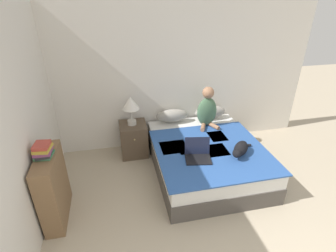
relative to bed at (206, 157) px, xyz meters
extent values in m
cube|color=silver|center=(-0.30, 1.04, 1.02)|extent=(5.01, 0.05, 2.55)
cube|color=silver|center=(-2.33, -0.85, 1.02)|extent=(0.05, 4.75, 2.55)
cube|color=#4C4742|center=(0.00, 0.01, -0.11)|extent=(1.58, 1.95, 0.27)
cube|color=silver|center=(0.00, 0.01, 0.13)|extent=(1.55, 1.92, 0.21)
cube|color=#2D569E|center=(0.00, -0.19, 0.25)|extent=(1.62, 1.56, 0.02)
cube|color=#5B9384|center=(0.24, 0.18, 0.25)|extent=(0.26, 0.33, 0.01)
cube|color=#5B9384|center=(0.05, -0.20, 0.25)|extent=(0.37, 0.34, 0.01)
cube|color=#5B9384|center=(-0.28, -0.06, 0.25)|extent=(0.39, 0.33, 0.01)
cube|color=#5B9384|center=(-0.52, 0.01, 0.25)|extent=(0.39, 0.37, 0.01)
ellipsoid|color=gray|center=(-0.35, 0.84, 0.37)|extent=(0.57, 0.22, 0.23)
ellipsoid|color=gray|center=(0.36, 0.84, 0.37)|extent=(0.57, 0.22, 0.23)
ellipsoid|color=#476B4C|center=(0.19, 0.59, 0.51)|extent=(0.34, 0.19, 0.51)
sphere|color=#9E7051|center=(0.19, 0.59, 0.85)|extent=(0.20, 0.20, 0.20)
cylinder|color=#9E7051|center=(0.10, 0.47, 0.29)|extent=(0.16, 0.25, 0.07)
cylinder|color=#9E7051|center=(0.29, 0.47, 0.29)|extent=(0.16, 0.25, 0.07)
ellipsoid|color=black|center=(0.37, -0.37, 0.34)|extent=(0.37, 0.38, 0.18)
sphere|color=black|center=(0.24, -0.51, 0.37)|extent=(0.12, 0.12, 0.12)
cone|color=black|center=(0.27, -0.53, 0.42)|extent=(0.05, 0.05, 0.05)
cone|color=black|center=(0.22, -0.49, 0.42)|extent=(0.05, 0.05, 0.05)
cylinder|color=black|center=(0.53, -0.20, 0.28)|extent=(0.19, 0.08, 0.04)
cube|color=black|center=(-0.27, -0.39, 0.26)|extent=(0.39, 0.31, 0.02)
cube|color=black|center=(-0.24, -0.24, 0.40)|extent=(0.36, 0.12, 0.25)
cube|color=brown|center=(-1.07, 0.74, 0.04)|extent=(0.45, 0.46, 0.58)
sphere|color=tan|center=(-1.07, 0.50, 0.17)|extent=(0.03, 0.03, 0.03)
cylinder|color=beige|center=(-1.07, 0.75, 0.37)|extent=(0.15, 0.15, 0.08)
cylinder|color=beige|center=(-1.07, 0.75, 0.51)|extent=(0.02, 0.02, 0.21)
cone|color=white|center=(-1.07, 0.75, 0.72)|extent=(0.28, 0.28, 0.21)
cube|color=brown|center=(-2.17, -0.50, 0.21)|extent=(0.23, 0.75, 0.92)
cube|color=#3D7A51|center=(-2.17, -0.50, 0.68)|extent=(0.21, 0.23, 0.02)
cube|color=#2D2D33|center=(-2.17, -0.51, 0.71)|extent=(0.17, 0.23, 0.03)
cube|color=#844270|center=(-2.17, -0.50, 0.75)|extent=(0.19, 0.23, 0.04)
cube|color=gold|center=(-2.16, -0.51, 0.78)|extent=(0.20, 0.23, 0.04)
cube|color=#B24238|center=(-2.17, -0.51, 0.82)|extent=(0.18, 0.20, 0.04)
camera|label=1|loc=(-1.32, -3.22, 2.38)|focal=28.00mm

